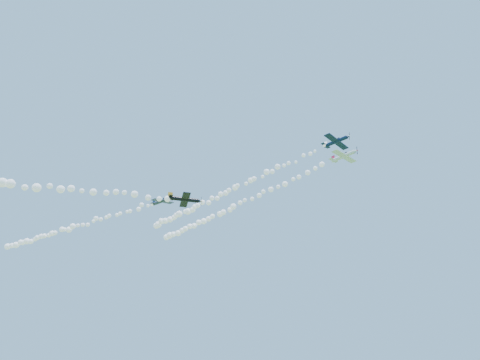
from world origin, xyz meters
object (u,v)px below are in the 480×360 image
Objects in this scene: plane_black at (185,199)px; plane_navy at (336,141)px; plane_white at (344,156)px; plane_grey at (163,201)px.

plane_navy is at bearing -12.00° from plane_black.
plane_black is at bearing -115.93° from plane_white.
plane_white reaches higher than plane_navy.
plane_black is at bearing -131.53° from plane_navy.
plane_grey reaches higher than plane_black.
plane_black is (-25.03, -30.37, -16.41)m from plane_white.
plane_white is at bearing 1.52° from plane_black.
plane_grey is at bearing 100.29° from plane_black.
plane_black is (19.01, -11.30, -8.35)m from plane_grey.
plane_white is 42.64m from plane_black.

